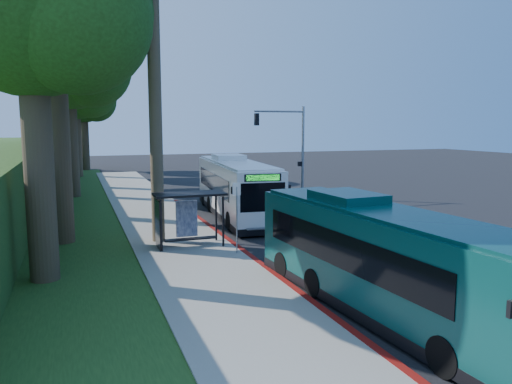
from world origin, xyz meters
name	(u,v)px	position (x,y,z in m)	size (l,w,h in m)	color
ground	(301,225)	(0.00, 0.00, 0.00)	(140.00, 140.00, 0.00)	black
sidewalk	(172,234)	(-7.30, 0.00, 0.06)	(4.50, 70.00, 0.12)	gray
red_curb	(239,248)	(-5.00, -4.00, 0.07)	(0.25, 30.00, 0.13)	maroon
grass_verge	(55,224)	(-13.00, 5.00, 0.03)	(8.00, 70.00, 0.06)	#234719
bus_shelter	(183,209)	(-7.26, -2.86, 1.81)	(3.20, 1.51, 2.55)	black
stop_sign_pole	(237,208)	(-5.40, -5.00, 2.08)	(0.35, 0.06, 3.17)	gray
traffic_signal_pole	(291,140)	(3.78, 10.00, 4.42)	(4.10, 0.30, 7.00)	gray
tree_1	(38,2)	(-13.37, 7.98, 12.73)	(10.50, 10.00, 18.26)	#382B1E
tree_2	(68,59)	(-11.89, 15.98, 10.48)	(8.82, 8.40, 15.12)	#382B1E
tree_3	(44,52)	(-13.88, 23.98, 11.98)	(10.08, 9.60, 17.28)	#382B1E
tree_4	(75,85)	(-11.40, 31.98, 9.73)	(8.40, 8.00, 14.14)	#382B1E
tree_5	(84,97)	(-10.41, 39.99, 8.96)	(7.35, 7.00, 12.86)	#382B1E
tree_6	(32,2)	(-12.91, -6.01, 9.71)	(7.56, 7.20, 13.74)	#382B1E
white_bus	(235,187)	(-2.59, 4.03, 1.80)	(3.74, 12.57, 3.69)	white
teal_bus	(381,258)	(-3.37, -12.70, 1.67)	(3.20, 11.63, 3.43)	#0A3A38
pickup	(266,196)	(0.54, 6.85, 0.69)	(2.30, 5.00, 1.39)	silver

